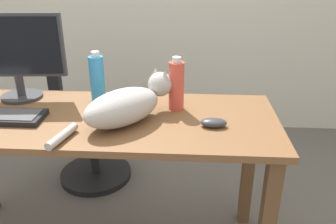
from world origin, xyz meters
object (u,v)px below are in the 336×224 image
at_px(monitor, 14,53).
at_px(computer_mouse, 214,123).
at_px(office_chair, 84,128).
at_px(water_bottle, 176,85).
at_px(spray_bottle, 97,79).
at_px(cat, 127,104).

xyz_separation_m(monitor, computer_mouse, (0.94, -0.27, -0.21)).
xyz_separation_m(office_chair, monitor, (-0.16, -0.42, 0.60)).
xyz_separation_m(water_bottle, spray_bottle, (-0.38, 0.07, 0.00)).
height_order(office_chair, monitor, monitor).
height_order(cat, spray_bottle, spray_bottle).
height_order(computer_mouse, spray_bottle, spray_bottle).
relative_size(office_chair, cat, 1.93).
xyz_separation_m(computer_mouse, spray_bottle, (-0.54, 0.25, 0.10)).
xyz_separation_m(cat, water_bottle, (0.20, 0.15, 0.03)).
xyz_separation_m(monitor, spray_bottle, (0.40, -0.02, -0.11)).
height_order(office_chair, water_bottle, water_bottle).
relative_size(computer_mouse, water_bottle, 0.45).
bearing_deg(cat, water_bottle, 37.37).
xyz_separation_m(cat, spray_bottle, (-0.18, 0.23, 0.03)).
bearing_deg(spray_bottle, water_bottle, -10.88).
relative_size(office_chair, spray_bottle, 3.63).
distance_m(office_chair, water_bottle, 0.94).
height_order(monitor, cat, monitor).
bearing_deg(office_chair, cat, -57.60).
height_order(monitor, computer_mouse, monitor).
relative_size(monitor, cat, 1.03).
relative_size(office_chair, monitor, 1.87).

